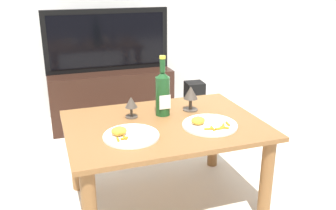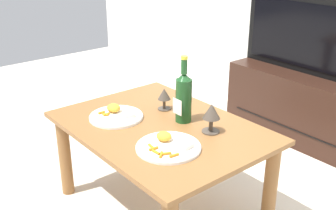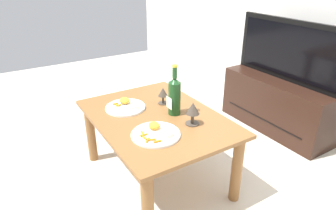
% 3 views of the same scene
% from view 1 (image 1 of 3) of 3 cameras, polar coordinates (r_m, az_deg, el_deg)
% --- Properties ---
extents(ground_plane, '(6.40, 6.40, 0.00)m').
position_cam_1_polar(ground_plane, '(2.26, -0.55, -14.77)').
color(ground_plane, beige).
extents(dining_table, '(1.07, 0.78, 0.51)m').
position_cam_1_polar(dining_table, '(2.06, -0.59, -5.17)').
color(dining_table, brown).
rests_on(dining_table, ground_plane).
extents(tv_stand, '(1.06, 0.46, 0.49)m').
position_cam_1_polar(tv_stand, '(3.35, -8.90, 1.29)').
color(tv_stand, black).
rests_on(tv_stand, ground_plane).
extents(tv_screen, '(1.07, 0.05, 0.53)m').
position_cam_1_polar(tv_screen, '(3.23, -9.36, 9.89)').
color(tv_screen, black).
rests_on(tv_screen, tv_stand).
extents(floor_speaker, '(0.18, 0.18, 0.32)m').
position_cam_1_polar(floor_speaker, '(3.55, 4.11, 1.08)').
color(floor_speaker, black).
rests_on(floor_speaker, ground_plane).
extents(wine_bottle, '(0.08, 0.08, 0.35)m').
position_cam_1_polar(wine_bottle, '(2.10, -0.83, 2.06)').
color(wine_bottle, '#19471E').
rests_on(wine_bottle, dining_table).
extents(goblet_left, '(0.07, 0.07, 0.12)m').
position_cam_1_polar(goblet_left, '(2.09, -5.74, 0.20)').
color(goblet_left, '#473D33').
rests_on(goblet_left, dining_table).
extents(goblet_right, '(0.09, 0.09, 0.15)m').
position_cam_1_polar(goblet_right, '(2.19, 3.54, 1.67)').
color(goblet_right, '#473D33').
rests_on(goblet_right, dining_table).
extents(dinner_plate_left, '(0.28, 0.28, 0.06)m').
position_cam_1_polar(dinner_plate_left, '(1.85, -5.94, -4.61)').
color(dinner_plate_left, white).
rests_on(dinner_plate_left, dining_table).
extents(dinner_plate_right, '(0.30, 0.30, 0.05)m').
position_cam_1_polar(dinner_plate_right, '(1.99, 6.37, -2.96)').
color(dinner_plate_right, white).
rests_on(dinner_plate_right, dining_table).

